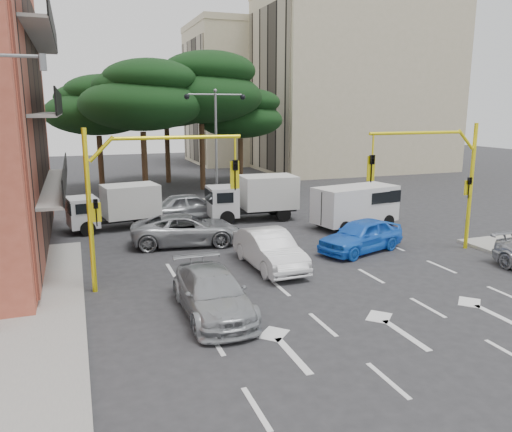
{
  "coord_description": "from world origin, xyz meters",
  "views": [
    {
      "loc": [
        -8.95,
        -16.5,
        6.65
      ],
      "look_at": [
        -0.98,
        5.48,
        1.6
      ],
      "focal_mm": 35.0,
      "sensor_mm": 36.0,
      "label": 1
    }
  ],
  "objects_px": {
    "car_blue_compact": "(361,235)",
    "car_silver_cross_b": "(191,206)",
    "van_white": "(355,207)",
    "signal_mast_right": "(441,170)",
    "box_truck_b": "(253,198)",
    "car_white_hatch": "(269,249)",
    "box_truck_a": "(115,207)",
    "street_lamp_center": "(216,127)",
    "car_silver_cross_a": "(187,229)",
    "car_silver_wagon": "(213,293)",
    "signal_mast_left": "(139,186)"
  },
  "relations": [
    {
      "from": "car_silver_cross_b",
      "to": "signal_mast_left",
      "type": "bearing_deg",
      "value": 156.7
    },
    {
      "from": "street_lamp_center",
      "to": "car_blue_compact",
      "type": "xyz_separation_m",
      "value": [
        3.5,
        -12.75,
        -4.65
      ]
    },
    {
      "from": "car_blue_compact",
      "to": "box_truck_b",
      "type": "xyz_separation_m",
      "value": [
        -2.5,
        8.25,
        0.56
      ]
    },
    {
      "from": "car_blue_compact",
      "to": "car_silver_wagon",
      "type": "distance_m",
      "value": 9.75
    },
    {
      "from": "street_lamp_center",
      "to": "car_silver_cross_a",
      "type": "bearing_deg",
      "value": -114.57
    },
    {
      "from": "car_silver_wagon",
      "to": "car_silver_cross_a",
      "type": "xyz_separation_m",
      "value": [
        1.06,
        8.82,
        0.03
      ]
    },
    {
      "from": "car_blue_compact",
      "to": "van_white",
      "type": "distance_m",
      "value": 5.03
    },
    {
      "from": "signal_mast_right",
      "to": "street_lamp_center",
      "type": "bearing_deg",
      "value": 115.91
    },
    {
      "from": "signal_mast_right",
      "to": "car_white_hatch",
      "type": "bearing_deg",
      "value": 176.6
    },
    {
      "from": "street_lamp_center",
      "to": "box_truck_b",
      "type": "distance_m",
      "value": 6.16
    },
    {
      "from": "street_lamp_center",
      "to": "box_truck_a",
      "type": "xyz_separation_m",
      "value": [
        -7.05,
        -4.07,
        -4.2
      ]
    },
    {
      "from": "street_lamp_center",
      "to": "box_truck_a",
      "type": "relative_size",
      "value": 1.56
    },
    {
      "from": "car_white_hatch",
      "to": "car_silver_wagon",
      "type": "distance_m",
      "value": 5.34
    },
    {
      "from": "car_white_hatch",
      "to": "van_white",
      "type": "relative_size",
      "value": 1.0
    },
    {
      "from": "car_silver_cross_b",
      "to": "van_white",
      "type": "height_order",
      "value": "van_white"
    },
    {
      "from": "car_silver_cross_a",
      "to": "van_white",
      "type": "bearing_deg",
      "value": -79.56
    },
    {
      "from": "car_silver_cross_b",
      "to": "car_blue_compact",
      "type": "bearing_deg",
      "value": -150.34
    },
    {
      "from": "street_lamp_center",
      "to": "car_silver_cross_b",
      "type": "bearing_deg",
      "value": -129.43
    },
    {
      "from": "street_lamp_center",
      "to": "box_truck_b",
      "type": "xyz_separation_m",
      "value": [
        1.0,
        -4.5,
        -4.09
      ]
    },
    {
      "from": "van_white",
      "to": "box_truck_a",
      "type": "distance_m",
      "value": 13.55
    },
    {
      "from": "box_truck_b",
      "to": "signal_mast_right",
      "type": "bearing_deg",
      "value": -145.5
    },
    {
      "from": "car_white_hatch",
      "to": "car_silver_cross_a",
      "type": "relative_size",
      "value": 0.88
    },
    {
      "from": "car_white_hatch",
      "to": "car_silver_cross_a",
      "type": "xyz_separation_m",
      "value": [
        -2.51,
        4.85,
        -0.03
      ]
    },
    {
      "from": "signal_mast_right",
      "to": "box_truck_a",
      "type": "xyz_separation_m",
      "value": [
        -13.86,
        9.93,
        -2.66
      ]
    },
    {
      "from": "car_white_hatch",
      "to": "van_white",
      "type": "distance_m",
      "value": 8.96
    },
    {
      "from": "car_blue_compact",
      "to": "box_truck_a",
      "type": "bearing_deg",
      "value": -148.22
    },
    {
      "from": "street_lamp_center",
      "to": "box_truck_b",
      "type": "height_order",
      "value": "street_lamp_center"
    },
    {
      "from": "car_blue_compact",
      "to": "box_truck_b",
      "type": "relative_size",
      "value": 0.84
    },
    {
      "from": "street_lamp_center",
      "to": "box_truck_a",
      "type": "height_order",
      "value": "street_lamp_center"
    },
    {
      "from": "signal_mast_right",
      "to": "car_silver_wagon",
      "type": "relative_size",
      "value": 1.2
    },
    {
      "from": "box_truck_b",
      "to": "car_silver_cross_b",
      "type": "bearing_deg",
      "value": 69.71
    },
    {
      "from": "car_silver_cross_b",
      "to": "box_truck_a",
      "type": "relative_size",
      "value": 0.95
    },
    {
      "from": "car_blue_compact",
      "to": "car_silver_cross_b",
      "type": "bearing_deg",
      "value": -167.33
    },
    {
      "from": "car_white_hatch",
      "to": "box_truck_a",
      "type": "distance_m",
      "value": 10.99
    },
    {
      "from": "car_silver_wagon",
      "to": "van_white",
      "type": "distance_m",
      "value": 14.22
    },
    {
      "from": "signal_mast_right",
      "to": "car_blue_compact",
      "type": "height_order",
      "value": "signal_mast_right"
    },
    {
      "from": "car_silver_cross_b",
      "to": "signal_mast_right",
      "type": "bearing_deg",
      "value": -141.69
    },
    {
      "from": "car_white_hatch",
      "to": "signal_mast_left",
      "type": "bearing_deg",
      "value": -176.54
    },
    {
      "from": "street_lamp_center",
      "to": "van_white",
      "type": "bearing_deg",
      "value": -54.96
    },
    {
      "from": "signal_mast_right",
      "to": "box_truck_b",
      "type": "xyz_separation_m",
      "value": [
        -5.8,
        9.51,
        -2.55
      ]
    },
    {
      "from": "car_silver_cross_a",
      "to": "van_white",
      "type": "relative_size",
      "value": 1.14
    },
    {
      "from": "car_white_hatch",
      "to": "box_truck_a",
      "type": "xyz_separation_m",
      "value": [
        -5.59,
        9.44,
        0.44
      ]
    },
    {
      "from": "signal_mast_left",
      "to": "car_white_hatch",
      "type": "bearing_deg",
      "value": 5.24
    },
    {
      "from": "car_silver_cross_b",
      "to": "box_truck_b",
      "type": "height_order",
      "value": "box_truck_b"
    },
    {
      "from": "street_lamp_center",
      "to": "car_white_hatch",
      "type": "distance_m",
      "value": 14.37
    },
    {
      "from": "signal_mast_right",
      "to": "car_silver_cross_b",
      "type": "relative_size",
      "value": 1.26
    },
    {
      "from": "car_silver_wagon",
      "to": "box_truck_b",
      "type": "relative_size",
      "value": 0.92
    },
    {
      "from": "car_blue_compact",
      "to": "box_truck_a",
      "type": "relative_size",
      "value": 0.92
    },
    {
      "from": "signal_mast_left",
      "to": "box_truck_b",
      "type": "xyz_separation_m",
      "value": [
        7.8,
        9.51,
        -2.55
      ]
    },
    {
      "from": "signal_mast_left",
      "to": "car_white_hatch",
      "type": "distance_m",
      "value": 6.2
    }
  ]
}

